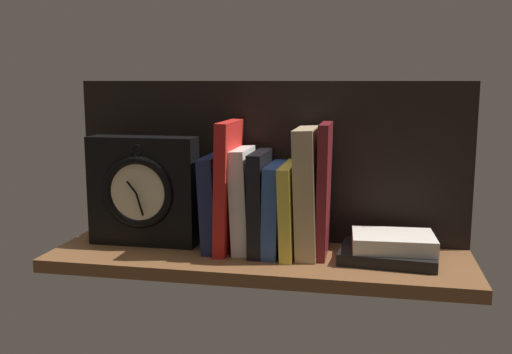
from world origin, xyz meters
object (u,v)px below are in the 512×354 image
object	(u,v)px
book_red_requiem	(229,186)
book_maroon_dawkins	(324,190)
book_black_skeptic	(260,202)
book_yellow_seinlanguage	(290,209)
book_tan_shortstories	(308,192)
book_navy_bierce	(214,202)
book_stack_side	(391,248)
book_blue_modern	(275,208)
book_white_catcher	(244,200)
framed_clock	(143,191)

from	to	relation	value
book_red_requiem	book_maroon_dawkins	size ratio (longest dim) A/B	1.00
book_black_skeptic	book_yellow_seinlanguage	xyz separation A→B (cm)	(6.10, 0.00, -1.16)
book_tan_shortstories	book_maroon_dawkins	distance (cm)	3.24
book_navy_bierce	book_yellow_seinlanguage	world-z (taller)	book_navy_bierce
book_tan_shortstories	book_stack_side	bearing A→B (deg)	-5.22
book_navy_bierce	book_blue_modern	distance (cm)	12.47
book_red_requiem	book_maroon_dawkins	bearing A→B (deg)	0.00
book_blue_modern	book_stack_side	size ratio (longest dim) A/B	0.93
book_red_requiem	book_navy_bierce	bearing A→B (deg)	180.00
book_red_requiem	book_white_catcher	size ratio (longest dim) A/B	1.26
book_red_requiem	book_yellow_seinlanguage	bearing A→B (deg)	0.00
book_navy_bierce	book_white_catcher	world-z (taller)	book_white_catcher
book_red_requiem	framed_clock	distance (cm)	18.30
book_blue_modern	book_black_skeptic	bearing A→B (deg)	180.00
book_white_catcher	book_maroon_dawkins	xyz separation A→B (cm)	(15.98, -0.00, 2.62)
book_navy_bierce	book_white_catcher	xyz separation A→B (cm)	(6.05, 0.00, 0.80)
book_red_requiem	framed_clock	bearing A→B (deg)	-179.14
book_navy_bierce	book_yellow_seinlanguage	xyz separation A→B (cm)	(15.41, 0.00, -0.61)
book_navy_bierce	framed_clock	size ratio (longest dim) A/B	0.84
book_red_requiem	book_tan_shortstories	bearing A→B (deg)	0.00
book_navy_bierce	book_stack_side	xyz separation A→B (cm)	(34.96, -1.48, -7.11)
book_maroon_dawkins	book_stack_side	xyz separation A→B (cm)	(12.93, -1.48, -10.53)
book_red_requiem	framed_clock	world-z (taller)	book_red_requiem
framed_clock	book_stack_side	distance (cm)	51.01
book_white_catcher	book_yellow_seinlanguage	world-z (taller)	book_white_catcher
book_navy_bierce	book_white_catcher	distance (cm)	6.10
book_red_requiem	framed_clock	xyz separation A→B (cm)	(-18.23, -0.27, -1.67)
book_red_requiem	book_black_skeptic	xyz separation A→B (cm)	(6.34, 0.00, -2.93)
book_red_requiem	book_maroon_dawkins	world-z (taller)	book_red_requiem
book_white_catcher	book_maroon_dawkins	bearing A→B (deg)	-0.00
book_navy_bierce	book_black_skeptic	size ratio (longest dim) A/B	0.94
book_tan_shortstories	book_yellow_seinlanguage	bearing A→B (deg)	180.00
book_red_requiem	framed_clock	size ratio (longest dim) A/B	1.15
book_blue_modern	book_stack_side	distance (cm)	23.46
book_navy_bierce	book_stack_side	size ratio (longest dim) A/B	1.00
book_black_skeptic	framed_clock	distance (cm)	24.60
book_black_skeptic	book_maroon_dawkins	bearing A→B (deg)	0.00
book_red_requiem	book_maroon_dawkins	xyz separation A→B (cm)	(19.05, 0.00, -0.06)
book_tan_shortstories	book_maroon_dawkins	xyz separation A→B (cm)	(3.20, 0.00, 0.49)
framed_clock	book_blue_modern	bearing A→B (deg)	0.57
book_tan_shortstories	book_white_catcher	bearing A→B (deg)	180.00
book_navy_bierce	book_blue_modern	world-z (taller)	book_navy_bierce
book_yellow_seinlanguage	book_tan_shortstories	distance (cm)	4.92
book_white_catcher	book_yellow_seinlanguage	size ratio (longest dim) A/B	1.16
book_red_requiem	book_white_catcher	distance (cm)	4.07
book_white_catcher	book_blue_modern	xyz separation A→B (cm)	(6.41, -0.00, -1.47)
book_yellow_seinlanguage	book_tan_shortstories	xyz separation A→B (cm)	(3.42, 0.00, 3.54)
book_black_skeptic	book_maroon_dawkins	distance (cm)	13.04
book_blue_modern	book_yellow_seinlanguage	bearing A→B (deg)	0.00
book_blue_modern	book_navy_bierce	bearing A→B (deg)	180.00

